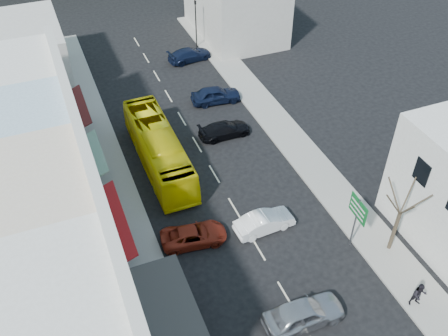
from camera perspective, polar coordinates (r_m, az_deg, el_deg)
ground at (r=33.34m, az=3.91°, el=-9.13°), size 120.00×120.00×0.00m
sidewalk_left at (r=38.66m, az=-12.63°, el=-1.52°), size 3.00×52.00×0.15m
sidewalk_right at (r=42.40m, az=7.41°, el=3.55°), size 3.00×52.00×0.15m
shopfront_row at (r=32.31m, az=-20.36°, el=-4.05°), size 8.25×30.00×8.00m
distant_block_left at (r=51.28m, az=-22.21°, el=11.66°), size 8.00×10.00×6.00m
distant_block_right at (r=57.75m, az=1.28°, el=18.32°), size 8.00×12.00×7.00m
bus at (r=38.69m, az=-7.48°, el=2.15°), size 2.55×11.61×3.10m
car_silver at (r=29.78m, az=9.08°, el=-16.22°), size 4.42×1.86×1.40m
car_white at (r=33.99m, az=4.64°, el=-6.17°), size 4.50×2.06×1.40m
car_red at (r=33.19m, az=-3.47°, el=-7.57°), size 4.81×2.49×1.40m
car_black_near at (r=41.88m, az=0.07°, el=4.48°), size 4.51×1.87×1.40m
car_navy_mid at (r=46.20m, az=-0.95°, el=8.30°), size 4.57×2.26×1.40m
car_navy_far at (r=53.16m, az=-3.95°, el=12.84°), size 4.70×2.42×1.40m
pedestrian_left at (r=33.41m, az=-12.23°, el=-7.53°), size 0.53×0.68×1.70m
pedestrian_right at (r=31.88m, az=21.40°, el=-13.38°), size 0.79×0.61×1.70m
direction_sign at (r=33.04m, az=14.73°, el=-6.06°), size 0.41×1.88×4.13m
street_tree at (r=32.62m, az=19.45°, el=-4.95°), size 3.26×3.26×6.63m
traffic_signal at (r=54.93m, az=-3.23°, el=16.15°), size 1.15×1.38×5.40m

